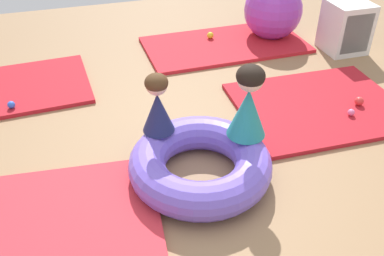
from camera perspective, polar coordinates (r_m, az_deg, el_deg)
The scene contains 15 objects.
ground_plane at distance 3.21m, azimuth 2.59°, elevation -6.29°, with size 8.00×8.00×0.00m, color #93704C.
gym_mat_near_right at distance 4.11m, azimuth 16.50°, elevation 2.82°, with size 1.47×1.19×0.04m, color #B21923.
gym_mat_front at distance 2.92m, azimuth -18.79°, elevation -13.47°, with size 1.45×1.26×0.04m, color red.
gym_mat_far_right at distance 4.55m, azimuth -21.89°, elevation 4.98°, with size 1.31×1.01×0.04m, color #B21923.
gym_mat_center_rear at distance 5.14m, azimuth 4.40°, elevation 10.97°, with size 1.86×0.97×0.04m, color red.
inflatable_cushion at distance 3.10m, azimuth 1.07°, elevation -4.72°, with size 1.03×1.03×0.27m, color #7056D1.
child_in_teal at distance 3.04m, azimuth 7.50°, elevation 3.42°, with size 0.40×0.40×0.56m.
child_in_navy at distance 3.09m, azimuth -4.61°, elevation 3.22°, with size 0.28×0.28×0.46m.
play_ball_pink at distance 4.01m, azimuth 20.40°, elevation 1.96°, with size 0.06×0.06×0.06m, color pink.
play_ball_orange at distance 5.53m, azimuth 11.40°, elevation 12.77°, with size 0.07×0.07×0.07m, color orange.
play_ball_yellow at distance 5.24m, azimuth 2.45°, elevation 12.21°, with size 0.08×0.08×0.08m, color yellow.
play_ball_blue at distance 4.18m, azimuth -22.89°, elevation 2.86°, with size 0.07×0.07×0.07m, color blue.
play_ball_red at distance 4.18m, azimuth 21.33°, elevation 3.35°, with size 0.08×0.08×0.08m, color red.
exercise_ball_large at distance 5.33m, azimuth 10.72°, elevation 15.12°, with size 0.68×0.68×0.68m, color purple.
storage_cube at distance 5.21m, azimuth 19.91°, elevation 12.43°, with size 0.44×0.44×0.56m.
Camera 1 is at (-0.83, -2.25, 2.12)m, focal length 40.14 mm.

